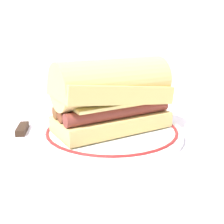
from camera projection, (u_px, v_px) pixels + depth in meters
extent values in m
plane|color=silver|center=(106.00, 142.00, 0.49)|extent=(1.50, 1.50, 0.00)
cylinder|color=white|center=(112.00, 133.00, 0.52)|extent=(0.25, 0.25, 0.01)
torus|color=maroon|center=(112.00, 130.00, 0.52)|extent=(0.23, 0.23, 0.01)
cube|color=#D8B86C|center=(112.00, 121.00, 0.51)|extent=(0.22, 0.15, 0.03)
cylinder|color=brown|center=(119.00, 111.00, 0.49)|extent=(0.19, 0.08, 0.02)
cylinder|color=brown|center=(112.00, 108.00, 0.51)|extent=(0.19, 0.08, 0.02)
cylinder|color=brown|center=(105.00, 105.00, 0.53)|extent=(0.19, 0.08, 0.02)
cube|color=#EAD67A|center=(112.00, 101.00, 0.50)|extent=(0.18, 0.14, 0.01)
cube|color=#D6BB68|center=(112.00, 91.00, 0.50)|extent=(0.22, 0.15, 0.05)
cylinder|color=#DAB96D|center=(112.00, 82.00, 0.49)|extent=(0.21, 0.14, 0.08)
cylinder|color=silver|center=(223.00, 96.00, 0.57)|extent=(0.07, 0.07, 0.12)
cylinder|color=gold|center=(222.00, 109.00, 0.57)|extent=(0.06, 0.06, 0.07)
cube|color=silver|center=(29.00, 118.00, 0.62)|extent=(0.03, 0.11, 0.01)
cube|color=black|center=(22.00, 129.00, 0.54)|extent=(0.02, 0.06, 0.01)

